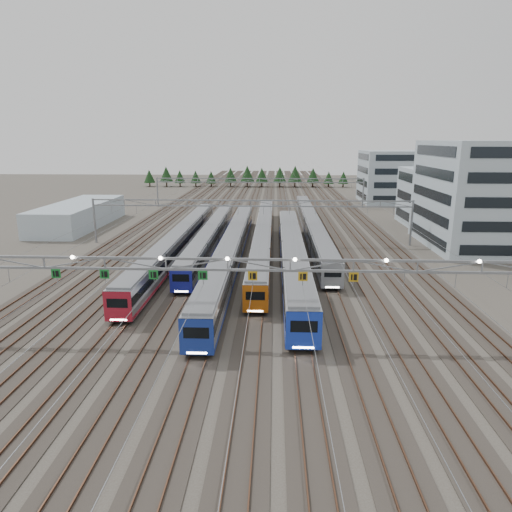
{
  "coord_description": "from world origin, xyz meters",
  "views": [
    {
      "loc": [
        4.14,
        -39.21,
        18.23
      ],
      "look_at": [
        1.81,
        17.87,
        3.5
      ],
      "focal_mm": 32.0,
      "sensor_mm": 36.0,
      "label": 1
    }
  ],
  "objects_px": {
    "gantry_mid": "(251,208)",
    "west_shed": "(79,215)",
    "train_b": "(211,236)",
    "train_e": "(292,254)",
    "train_d": "(263,235)",
    "gantry_near": "(227,267)",
    "gantry_far": "(259,184)",
    "depot_bldg_south": "(484,195)",
    "train_c": "(232,248)",
    "depot_bldg_north": "(400,177)",
    "train_f": "(312,226)",
    "train_a": "(180,241)",
    "depot_bldg_mid": "(439,197)"
  },
  "relations": [
    {
      "from": "train_e",
      "to": "depot_bldg_mid",
      "type": "relative_size",
      "value": 3.41
    },
    {
      "from": "train_a",
      "to": "train_b",
      "type": "relative_size",
      "value": 1.18
    },
    {
      "from": "train_c",
      "to": "depot_bldg_mid",
      "type": "height_order",
      "value": "depot_bldg_mid"
    },
    {
      "from": "train_b",
      "to": "train_e",
      "type": "relative_size",
      "value": 0.95
    },
    {
      "from": "train_a",
      "to": "gantry_near",
      "type": "xyz_separation_m",
      "value": [
        11.2,
        -32.88,
        4.98
      ]
    },
    {
      "from": "train_d",
      "to": "train_c",
      "type": "bearing_deg",
      "value": -113.45
    },
    {
      "from": "train_f",
      "to": "depot_bldg_north",
      "type": "xyz_separation_m",
      "value": [
        29.67,
        51.33,
        5.34
      ]
    },
    {
      "from": "train_e",
      "to": "depot_bldg_north",
      "type": "relative_size",
      "value": 2.48
    },
    {
      "from": "gantry_near",
      "to": "depot_bldg_north",
      "type": "height_order",
      "value": "depot_bldg_north"
    },
    {
      "from": "train_c",
      "to": "gantry_near",
      "type": "height_order",
      "value": "gantry_near"
    },
    {
      "from": "train_d",
      "to": "train_f",
      "type": "distance_m",
      "value": 12.27
    },
    {
      "from": "gantry_far",
      "to": "depot_bldg_north",
      "type": "xyz_separation_m",
      "value": [
        40.92,
        12.81,
        1.04
      ]
    },
    {
      "from": "train_e",
      "to": "depot_bldg_south",
      "type": "xyz_separation_m",
      "value": [
        32.94,
        15.55,
        6.66
      ]
    },
    {
      "from": "train_f",
      "to": "west_shed",
      "type": "relative_size",
      "value": 2.19
    },
    {
      "from": "gantry_far",
      "to": "depot_bldg_south",
      "type": "bearing_deg",
      "value": -48.84
    },
    {
      "from": "depot_bldg_south",
      "to": "depot_bldg_mid",
      "type": "bearing_deg",
      "value": 91.2
    },
    {
      "from": "train_a",
      "to": "depot_bldg_south",
      "type": "relative_size",
      "value": 2.76
    },
    {
      "from": "depot_bldg_mid",
      "to": "train_a",
      "type": "bearing_deg",
      "value": -152.01
    },
    {
      "from": "depot_bldg_north",
      "to": "train_a",
      "type": "bearing_deg",
      "value": -128.73
    },
    {
      "from": "train_d",
      "to": "gantry_far",
      "type": "bearing_deg",
      "value": 92.75
    },
    {
      "from": "depot_bldg_south",
      "to": "depot_bldg_mid",
      "type": "xyz_separation_m",
      "value": [
        -0.42,
        20.0,
        -2.91
      ]
    },
    {
      "from": "train_c",
      "to": "train_f",
      "type": "distance_m",
      "value": 23.07
    },
    {
      "from": "depot_bldg_north",
      "to": "train_c",
      "type": "bearing_deg",
      "value": -121.65
    },
    {
      "from": "train_d",
      "to": "gantry_mid",
      "type": "relative_size",
      "value": 1.16
    },
    {
      "from": "train_d",
      "to": "gantry_near",
      "type": "xyz_separation_m",
      "value": [
        -2.3,
        -38.27,
        5.06
      ]
    },
    {
      "from": "depot_bldg_mid",
      "to": "depot_bldg_north",
      "type": "height_order",
      "value": "depot_bldg_north"
    },
    {
      "from": "train_c",
      "to": "gantry_mid",
      "type": "xyz_separation_m",
      "value": [
        2.25,
        12.23,
        4.21
      ]
    },
    {
      "from": "train_a",
      "to": "gantry_mid",
      "type": "bearing_deg",
      "value": 32.77
    },
    {
      "from": "train_b",
      "to": "west_shed",
      "type": "xyz_separation_m",
      "value": [
        -30.88,
        18.47,
        0.45
      ]
    },
    {
      "from": "gantry_far",
      "to": "gantry_mid",
      "type": "bearing_deg",
      "value": -90.0
    },
    {
      "from": "train_a",
      "to": "depot_bldg_north",
      "type": "height_order",
      "value": "depot_bldg_north"
    },
    {
      "from": "gantry_far",
      "to": "depot_bldg_south",
      "type": "xyz_separation_m",
      "value": [
        39.69,
        -45.4,
        2.58
      ]
    },
    {
      "from": "depot_bldg_south",
      "to": "west_shed",
      "type": "bearing_deg",
      "value": 168.3
    },
    {
      "from": "train_b",
      "to": "train_f",
      "type": "relative_size",
      "value": 0.79
    },
    {
      "from": "depot_bldg_north",
      "to": "west_shed",
      "type": "relative_size",
      "value": 0.73
    },
    {
      "from": "train_b",
      "to": "depot_bldg_north",
      "type": "relative_size",
      "value": 2.35
    },
    {
      "from": "gantry_near",
      "to": "train_b",
      "type": "bearing_deg",
      "value": 100.2
    },
    {
      "from": "gantry_mid",
      "to": "west_shed",
      "type": "height_order",
      "value": "gantry_mid"
    },
    {
      "from": "gantry_mid",
      "to": "depot_bldg_south",
      "type": "bearing_deg",
      "value": -0.57
    },
    {
      "from": "train_b",
      "to": "gantry_mid",
      "type": "distance_m",
      "value": 8.53
    },
    {
      "from": "train_c",
      "to": "depot_bldg_mid",
      "type": "relative_size",
      "value": 4.04
    },
    {
      "from": "west_shed",
      "to": "train_f",
      "type": "bearing_deg",
      "value": -10.57
    },
    {
      "from": "train_f",
      "to": "gantry_near",
      "type": "height_order",
      "value": "gantry_near"
    },
    {
      "from": "train_e",
      "to": "depot_bldg_north",
      "type": "xyz_separation_m",
      "value": [
        34.17,
        73.76,
        5.12
      ]
    },
    {
      "from": "train_f",
      "to": "depot_bldg_north",
      "type": "height_order",
      "value": "depot_bldg_north"
    },
    {
      "from": "train_a",
      "to": "west_shed",
      "type": "xyz_separation_m",
      "value": [
        -26.38,
        22.85,
        0.37
      ]
    },
    {
      "from": "train_d",
      "to": "depot_bldg_north",
      "type": "distance_m",
      "value": 71.3
    },
    {
      "from": "train_d",
      "to": "depot_bldg_south",
      "type": "height_order",
      "value": "depot_bldg_south"
    },
    {
      "from": "gantry_mid",
      "to": "depot_bldg_south",
      "type": "distance_m",
      "value": 39.77
    },
    {
      "from": "gantry_near",
      "to": "west_shed",
      "type": "xyz_separation_m",
      "value": [
        -37.59,
        55.73,
        -4.62
      ]
    }
  ]
}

